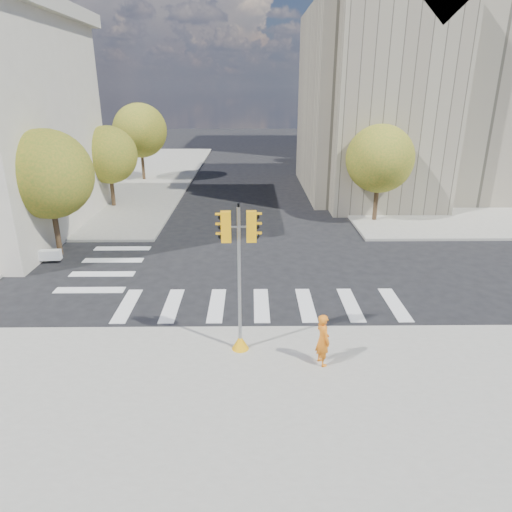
{
  "coord_description": "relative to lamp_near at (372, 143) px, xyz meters",
  "views": [
    {
      "loc": [
        -0.49,
        -18.51,
        8.26
      ],
      "look_at": [
        -0.32,
        -1.97,
        2.1
      ],
      "focal_mm": 32.0,
      "sensor_mm": 36.0,
      "label": 1
    }
  ],
  "objects": [
    {
      "name": "sidewalk_far_left",
      "position": [
        -28.0,
        12.0,
        -4.5
      ],
      "size": [
        28.0,
        40.0,
        0.15
      ],
      "primitive_type": "cube",
      "color": "gray",
      "rests_on": "ground"
    },
    {
      "name": "tree_lw_far",
      "position": [
        -18.5,
        10.0,
        -0.04
      ],
      "size": [
        4.8,
        4.8,
        6.95
      ],
      "color": "#382616",
      "rests_on": "ground"
    },
    {
      "name": "tree_re_near",
      "position": [
        -0.5,
        -4.0,
        -0.53
      ],
      "size": [
        4.2,
        4.2,
        6.16
      ],
      "color": "#382616",
      "rests_on": "ground"
    },
    {
      "name": "tree_re_far",
      "position": [
        -0.5,
        20.0,
        -0.71
      ],
      "size": [
        4.0,
        4.0,
        5.88
      ],
      "color": "#382616",
      "rests_on": "ground"
    },
    {
      "name": "lamp_near",
      "position": [
        0.0,
        0.0,
        0.0
      ],
      "size": [
        0.35,
        0.18,
        8.11
      ],
      "color": "black",
      "rests_on": "sidewalk_far_right"
    },
    {
      "name": "lamp_far",
      "position": [
        0.0,
        14.0,
        0.0
      ],
      "size": [
        0.35,
        0.18,
        8.11
      ],
      "color": "black",
      "rests_on": "sidewalk_far_right"
    },
    {
      "name": "office_tower",
      "position": [
        14.0,
        28.0,
        10.42
      ],
      "size": [
        20.0,
        18.0,
        30.0
      ],
      "primitive_type": "cube",
      "color": "#9EA0A3",
      "rests_on": "ground"
    },
    {
      "name": "ground",
      "position": [
        -8.0,
        -14.0,
        -4.58
      ],
      "size": [
        160.0,
        160.0,
        0.0
      ],
      "primitive_type": "plane",
      "color": "black",
      "rests_on": "ground"
    },
    {
      "name": "sidewalk_far_right",
      "position": [
        12.0,
        12.0,
        -4.5
      ],
      "size": [
        28.0,
        40.0,
        0.15
      ],
      "primitive_type": "cube",
      "color": "gray",
      "rests_on": "ground"
    },
    {
      "name": "photographer",
      "position": [
        -6.32,
        -20.37,
        -3.58
      ],
      "size": [
        0.6,
        0.72,
        1.7
      ],
      "primitive_type": "imported",
      "rotation": [
        0.0,
        0.0,
        1.93
      ],
      "color": "orange",
      "rests_on": "sidewalk_near"
    },
    {
      "name": "tree_lw_mid",
      "position": [
        -18.5,
        0.0,
        -0.82
      ],
      "size": [
        4.0,
        4.0,
        5.77
      ],
      "color": "#382616",
      "rests_on": "ground"
    },
    {
      "name": "sidewalk_near",
      "position": [
        -8.0,
        -25.0,
        -4.5
      ],
      "size": [
        30.0,
        14.0,
        0.15
      ],
      "primitive_type": "cube",
      "color": "gray",
      "rests_on": "ground"
    },
    {
      "name": "traffic_signal",
      "position": [
        -8.87,
        -19.48,
        -2.34
      ],
      "size": [
        1.07,
        0.56,
        4.9
      ],
      "rotation": [
        0.0,
        0.0,
        0.03
      ],
      "color": "#EFA30C",
      "rests_on": "sidewalk_near"
    },
    {
      "name": "tree_re_mid",
      "position": [
        -0.5,
        8.0,
        -0.23
      ],
      "size": [
        4.6,
        4.6,
        6.66
      ],
      "color": "#382616",
      "rests_on": "ground"
    },
    {
      "name": "civic_building",
      "position": [
        7.59,
        5.12,
        2.68
      ],
      "size": [
        26.0,
        16.0,
        19.39
      ],
      "color": "gray",
      "rests_on": "ground"
    },
    {
      "name": "tree_lw_near",
      "position": [
        -18.5,
        -10.0,
        -0.38
      ],
      "size": [
        4.4,
        4.4,
        6.41
      ],
      "color": "#382616",
      "rests_on": "ground"
    }
  ]
}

